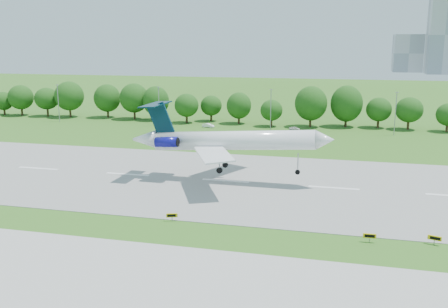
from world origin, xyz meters
TOP-DOWN VIEW (x-y plane):
  - ground at (0.00, 0.00)m, footprint 600.00×600.00m
  - runway at (0.00, 25.00)m, footprint 400.00×45.00m
  - tree_line at (0.00, 92.00)m, footprint 288.40×8.40m
  - light_poles at (-2.50, 82.00)m, footprint 175.90×0.25m
  - airliner at (-20.52, 25.01)m, footprint 38.41×28.05m
  - taxi_sign_left at (-22.64, 2.22)m, footprint 1.64×0.71m
  - taxi_sign_centre at (5.21, 0.81)m, footprint 1.71×0.25m
  - taxi_sign_right at (13.36, 2.02)m, footprint 1.70×0.70m
  - service_vehicle_a at (-39.36, 82.70)m, footprint 3.93×2.12m
  - service_vehicle_b at (-13.02, 83.87)m, footprint 3.19×1.33m

SIDE VIEW (x-z plane):
  - ground at x=0.00m, z-range 0.00..0.00m
  - runway at x=0.00m, z-range 0.00..0.08m
  - service_vehicle_b at x=-13.02m, z-range 0.00..1.08m
  - service_vehicle_a at x=-39.36m, z-range 0.00..1.23m
  - taxi_sign_left at x=-22.64m, z-range 0.28..1.45m
  - taxi_sign_centre at x=5.21m, z-range 0.29..1.49m
  - taxi_sign_right at x=13.36m, z-range 0.29..1.49m
  - tree_line at x=0.00m, z-range 0.99..11.39m
  - light_poles at x=-2.50m, z-range 0.24..12.43m
  - airliner at x=-20.52m, z-range 1.62..14.26m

